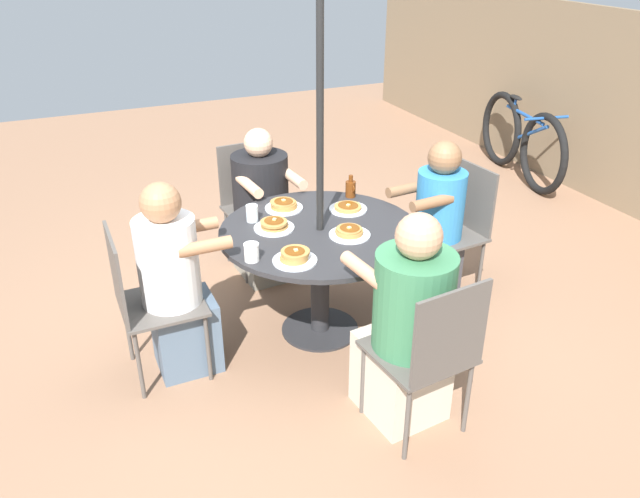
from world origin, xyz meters
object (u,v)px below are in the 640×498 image
Objects in this scene: patio_chair_north at (253,198)px; drinking_glass_a at (252,213)px; diner_west at (435,228)px; patio_chair_west at (456,223)px; pancake_plate_d at (284,205)px; pancake_plate_b at (348,208)px; diner_north at (263,212)px; syrup_bottle at (351,188)px; patio_table at (320,247)px; bicycle at (521,140)px; pancake_plate_e at (274,225)px; diner_south at (408,330)px; patio_chair_south at (431,349)px; diner_east at (176,288)px; coffee_cup at (252,252)px; patio_chair_east at (144,297)px; pancake_plate_c at (295,257)px; pancake_plate_a at (349,232)px.

patio_chair_north reaches higher than drinking_glass_a.
diner_west is (0.97, 0.94, -0.00)m from patio_chair_north.
patio_chair_west is 3.80× the size of pancake_plate_d.
pancake_plate_b is 0.61m from drinking_glass_a.
diner_north is 4.54× the size of pancake_plate_b.
patio_chair_north reaches higher than syrup_bottle.
patio_table is 0.35m from pancake_plate_b.
bicycle is (-1.60, 2.07, -0.12)m from diner_west.
pancake_plate_e is at bearing -32.04° from pancake_plate_d.
drinking_glass_a is at bearing 75.77° from diner_west.
syrup_bottle reaches higher than pancake_plate_d.
bicycle is at bearing 35.63° from diner_south.
patio_chair_south is 1.23m from pancake_plate_e.
pancake_plate_d is (-0.29, -0.95, 0.22)m from diner_west.
pancake_plate_b is at bearing 98.94° from diner_east.
diner_north reaches higher than coffee_cup.
pancake_plate_e is at bearing 100.96° from patio_chair_south.
patio_chair_south reaches higher than drinking_glass_a.
patio_chair_south is 1.46m from syrup_bottle.
patio_chair_east and patio_chair_west have the same top height.
pancake_plate_c is at bearing 63.95° from coffee_cup.
patio_table is 1.31× the size of patio_chair_east.
patio_chair_east is 1.50m from syrup_bottle.
pancake_plate_b is at bearing 78.21° from patio_chair_west.
patio_chair_east is 3.80× the size of pancake_plate_c.
diner_west is 1.02m from pancake_plate_d.
patio_chair_north reaches higher than coffee_cup.
patio_chair_south reaches higher than pancake_plate_e.
patio_chair_east reaches higher than pancake_plate_a.
diner_north is 0.68× the size of bicycle.
pancake_plate_c is at bearing 77.20° from patio_chair_north.
pancake_plate_e is (-0.02, -1.28, 0.22)m from patio_chair_west.
drinking_glass_a is (-0.28, 0.72, 0.25)m from patio_chair_east.
patio_chair_east is 0.78× the size of diner_south.
diner_east reaches higher than bicycle.
coffee_cup is at bearing -18.70° from drinking_glass_a.
diner_west is (-0.09, 1.73, -0.01)m from diner_east.
patio_table is 1.31× the size of patio_chair_south.
patio_chair_west is 8.90× the size of drinking_glass_a.
diner_east is 0.65m from drinking_glass_a.
syrup_bottle is (-0.38, 1.43, 0.25)m from patio_chair_east.
diner_west is (0.78, 0.93, 0.03)m from diner_north.
patio_chair_north is (-1.04, -0.07, -0.07)m from patio_table.
patio_chair_east is 6.11× the size of syrup_bottle.
patio_chair_east is (1.05, -0.97, 0.00)m from patio_chair_north.
patio_table is at bearing 90.00° from diner_east.
drinking_glass_a is (-0.47, 0.16, 0.00)m from coffee_cup.
pancake_plate_e is at bearing -125.58° from pancake_plate_a.
diner_south is 7.83× the size of syrup_bottle.
syrup_bottle is (-0.29, -0.48, 0.26)m from diner_west.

